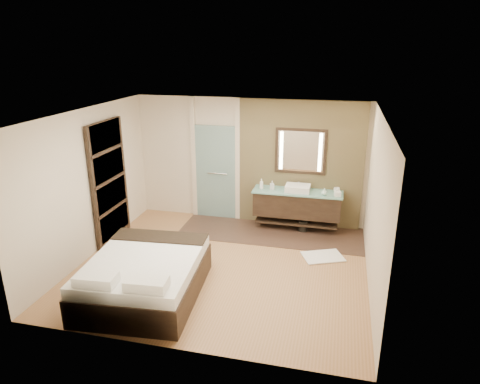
% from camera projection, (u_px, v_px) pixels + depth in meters
% --- Properties ---
extents(floor, '(5.00, 5.00, 0.00)m').
position_uv_depth(floor, '(222.00, 266.00, 7.62)').
color(floor, '#996940').
rests_on(floor, ground).
extents(tile_strip, '(3.80, 1.30, 0.01)m').
position_uv_depth(tile_strip, '(270.00, 233.00, 8.96)').
color(tile_strip, '#3D2B21').
rests_on(tile_strip, floor).
extents(stone_wall, '(2.60, 0.08, 2.70)m').
position_uv_depth(stone_wall, '(300.00, 165.00, 8.97)').
color(stone_wall, tan).
rests_on(stone_wall, floor).
extents(vanity, '(1.85, 0.55, 0.88)m').
position_uv_depth(vanity, '(297.00, 204.00, 8.95)').
color(vanity, black).
rests_on(vanity, stone_wall).
extents(mirror_unit, '(1.06, 0.04, 0.96)m').
position_uv_depth(mirror_unit, '(301.00, 151.00, 8.82)').
color(mirror_unit, black).
rests_on(mirror_unit, stone_wall).
extents(frosted_door, '(1.10, 0.12, 2.70)m').
position_uv_depth(frosted_door, '(216.00, 169.00, 9.43)').
color(frosted_door, silver).
rests_on(frosted_door, floor).
extents(shoji_partition, '(0.06, 1.20, 2.40)m').
position_uv_depth(shoji_partition, '(110.00, 182.00, 8.31)').
color(shoji_partition, black).
rests_on(shoji_partition, floor).
extents(bed, '(1.80, 2.18, 0.79)m').
position_uv_depth(bed, '(145.00, 276.00, 6.65)').
color(bed, black).
rests_on(bed, floor).
extents(bath_mat, '(0.86, 0.74, 0.02)m').
position_uv_depth(bath_mat, '(323.00, 257.00, 7.93)').
color(bath_mat, white).
rests_on(bath_mat, floor).
extents(waste_bin, '(0.20, 0.20, 0.24)m').
position_uv_depth(waste_bin, '(303.00, 226.00, 9.01)').
color(waste_bin, black).
rests_on(waste_bin, floor).
extents(tissue_box, '(0.14, 0.14, 0.10)m').
position_uv_depth(tissue_box, '(337.00, 194.00, 8.54)').
color(tissue_box, white).
rests_on(tissue_box, vanity).
extents(soap_bottle_a, '(0.10, 0.10, 0.21)m').
position_uv_depth(soap_bottle_a, '(261.00, 184.00, 8.96)').
color(soap_bottle_a, white).
rests_on(soap_bottle_a, vanity).
extents(soap_bottle_b, '(0.11, 0.11, 0.19)m').
position_uv_depth(soap_bottle_b, '(272.00, 185.00, 8.93)').
color(soap_bottle_b, '#B2B2B2').
rests_on(soap_bottle_b, vanity).
extents(soap_bottle_c, '(0.14, 0.14, 0.15)m').
position_uv_depth(soap_bottle_c, '(324.00, 192.00, 8.58)').
color(soap_bottle_c, silver).
rests_on(soap_bottle_c, vanity).
extents(cup, '(0.14, 0.14, 0.10)m').
position_uv_depth(cup, '(337.00, 190.00, 8.76)').
color(cup, white).
rests_on(cup, vanity).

